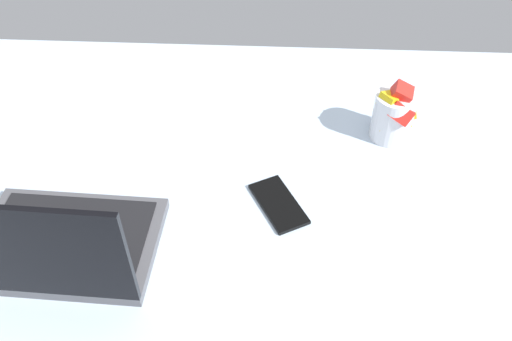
% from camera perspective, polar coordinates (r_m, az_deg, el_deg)
% --- Properties ---
extents(bed_mattress, '(1.80, 1.40, 0.18)m').
position_cam_1_polar(bed_mattress, '(1.06, 0.39, -11.20)').
color(bed_mattress, silver).
rests_on(bed_mattress, ground).
extents(laptop, '(0.34, 0.24, 0.23)m').
position_cam_1_polar(laptop, '(1.00, -20.64, -7.43)').
color(laptop, '#4C4C51').
rests_on(laptop, bed_mattress).
extents(snack_cup, '(0.10, 0.10, 0.14)m').
position_cam_1_polar(snack_cup, '(1.21, 14.63, 5.76)').
color(snack_cup, silver).
rests_on(snack_cup, bed_mattress).
extents(cell_phone, '(0.13, 0.16, 0.01)m').
position_cam_1_polar(cell_phone, '(1.05, 2.44, -3.60)').
color(cell_phone, black).
rests_on(cell_phone, bed_mattress).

